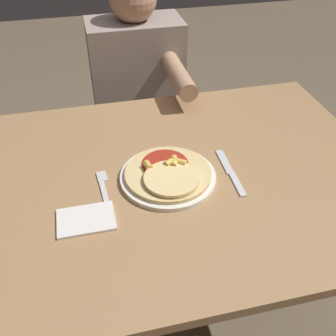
{
  "coord_description": "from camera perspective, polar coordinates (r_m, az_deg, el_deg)",
  "views": [
    {
      "loc": [
        -0.24,
        -0.87,
        1.51
      ],
      "look_at": [
        -0.04,
        -0.02,
        0.8
      ],
      "focal_mm": 42.0,
      "sensor_mm": 36.0,
      "label": 1
    }
  ],
  "objects": [
    {
      "name": "fork",
      "position": [
        1.13,
        -9.3,
        -2.91
      ],
      "size": [
        0.03,
        0.18,
        0.0
      ],
      "color": "silver",
      "rests_on": "dining_table"
    },
    {
      "name": "dining_table",
      "position": [
        1.24,
        1.39,
        -4.42
      ],
      "size": [
        1.26,
        0.93,
        0.76
      ],
      "color": "#9E754C",
      "rests_on": "ground_plane"
    },
    {
      "name": "plate",
      "position": [
        1.14,
        -0.0,
        -1.29
      ],
      "size": [
        0.28,
        0.28,
        0.01
      ],
      "color": "silver",
      "rests_on": "dining_table"
    },
    {
      "name": "pizza",
      "position": [
        1.13,
        0.09,
        -0.79
      ],
      "size": [
        0.25,
        0.25,
        0.04
      ],
      "color": "#DBBC7A",
      "rests_on": "plate"
    },
    {
      "name": "person_diner",
      "position": [
        1.81,
        -4.23,
        11.54
      ],
      "size": [
        0.4,
        0.52,
        1.16
      ],
      "color": "#2D2D38",
      "rests_on": "ground_plane"
    },
    {
      "name": "knife",
      "position": [
        1.18,
        9.11,
        -0.67
      ],
      "size": [
        0.03,
        0.22,
        0.0
      ],
      "color": "silver",
      "rests_on": "dining_table"
    },
    {
      "name": "napkin",
      "position": [
        1.04,
        -11.81,
        -7.34
      ],
      "size": [
        0.15,
        0.1,
        0.01
      ],
      "color": "silver",
      "rests_on": "dining_table"
    },
    {
      "name": "ground_plane",
      "position": [
        1.76,
        1.04,
        -20.33
      ],
      "size": [
        8.0,
        8.0,
        0.0
      ],
      "primitive_type": "plane",
      "color": "brown"
    }
  ]
}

